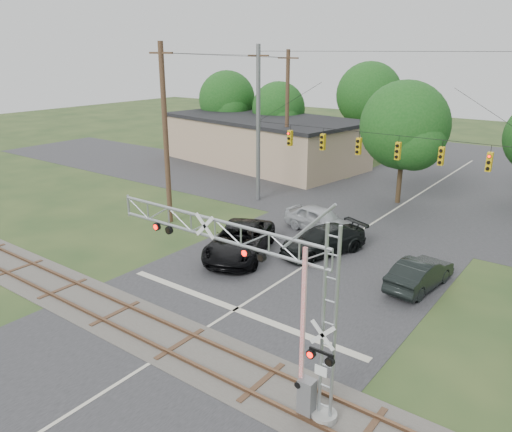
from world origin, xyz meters
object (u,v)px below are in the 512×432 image
Objects in this scene: crossing_gantry at (254,282)px; sedan_silver at (320,220)px; pickup_black at (240,241)px; car_dark at (323,240)px; commercial_building at (263,140)px; traffic_signal_span at (392,142)px.

crossing_gantry reaches higher than sedan_silver.
crossing_gantry is 12.15m from pickup_black.
crossing_gantry is at bearing -49.52° from car_dark.
crossing_gantry is 36.13m from commercial_building.
pickup_black is 1.19× the size of car_dark.
traffic_signal_span is (-3.03, 18.36, 1.61)m from crossing_gantry.
sedan_silver is (-1.88, 2.91, 0.06)m from car_dark.
traffic_signal_span is 11.60m from pickup_black.
sedan_silver is at bearing -130.61° from traffic_signal_span.
pickup_black is at bearing -117.27° from car_dark.
traffic_signal_span is 3.07× the size of pickup_black.
crossing_gantry is at bearing -71.26° from pickup_black.
sedan_silver is at bearing 111.88° from crossing_gantry.
traffic_signal_span reaches higher than crossing_gantry.
traffic_signal_span reaches higher than pickup_black.
sedan_silver is (1.70, 6.04, -0.04)m from pickup_black.
commercial_building is at bearing 100.67° from pickup_black.
traffic_signal_span is 8.08m from car_dark.
crossing_gantry is 18.67m from traffic_signal_span.
crossing_gantry is 16.37m from sedan_silver.
pickup_black is 0.29× the size of commercial_building.
commercial_building is (-20.95, 29.39, -1.65)m from crossing_gantry.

